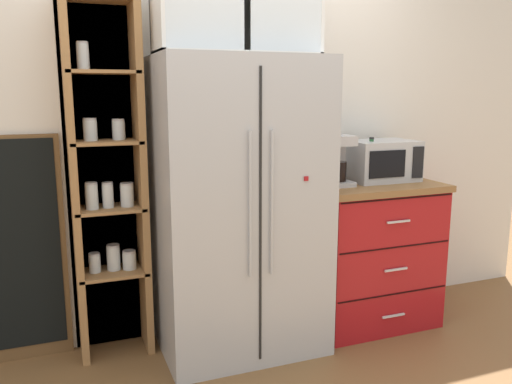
{
  "coord_description": "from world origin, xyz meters",
  "views": [
    {
      "loc": [
        -0.97,
        -2.73,
        1.51
      ],
      "look_at": [
        0.1,
        0.03,
        0.94
      ],
      "focal_mm": 36.48,
      "sensor_mm": 36.0,
      "label": 1
    }
  ],
  "objects": [
    {
      "name": "refrigerator",
      "position": [
        0.0,
        0.03,
        0.85
      ],
      "size": [
        0.93,
        0.66,
        1.7
      ],
      "color": "#B7BABF",
      "rests_on": "ground"
    },
    {
      "name": "coffee_maker",
      "position": [
        0.64,
        0.07,
        1.09
      ],
      "size": [
        0.17,
        0.2,
        0.31
      ],
      "color": "#B7B7BC",
      "rests_on": "counter_cabinet"
    },
    {
      "name": "microwave",
      "position": [
        1.0,
        0.11,
        1.07
      ],
      "size": [
        0.44,
        0.33,
        0.26
      ],
      "color": "#B7BABF",
      "rests_on": "counter_cabinet"
    },
    {
      "name": "ground_plane",
      "position": [
        0.0,
        0.0,
        0.0
      ],
      "size": [
        10.59,
        10.59,
        0.0
      ],
      "primitive_type": "plane",
      "color": "brown"
    },
    {
      "name": "pantry_shelf_column",
      "position": [
        -0.71,
        0.28,
        1.03
      ],
      "size": [
        0.44,
        0.29,
        2.03
      ],
      "color": "brown",
      "rests_on": "ground"
    },
    {
      "name": "wall_back_cream",
      "position": [
        0.0,
        0.4,
        1.27
      ],
      "size": [
        4.9,
        0.1,
        2.55
      ],
      "primitive_type": "cube",
      "color": "silver",
      "rests_on": "ground"
    },
    {
      "name": "chalkboard_menu",
      "position": [
        -1.25,
        0.33,
        0.65
      ],
      "size": [
        0.6,
        0.04,
        1.28
      ],
      "color": "brown",
      "rests_on": "ground"
    },
    {
      "name": "counter_cabinet",
      "position": [
        0.91,
        0.06,
        0.47
      ],
      "size": [
        0.83,
        0.61,
        0.94
      ],
      "color": "#A8161C",
      "rests_on": "ground"
    },
    {
      "name": "mug_cream",
      "position": [
        0.91,
        0.02,
        0.99
      ],
      "size": [
        0.12,
        0.08,
        0.1
      ],
      "color": "silver",
      "rests_on": "counter_cabinet"
    },
    {
      "name": "mug_sage",
      "position": [
        0.91,
        0.12,
        0.99
      ],
      "size": [
        0.11,
        0.08,
        0.1
      ],
      "color": "#8CA37F",
      "rests_on": "counter_cabinet"
    },
    {
      "name": "bottle_green",
      "position": [
        0.91,
        0.08,
        1.06
      ],
      "size": [
        0.07,
        0.07,
        0.29
      ],
      "color": "#285B33",
      "rests_on": "counter_cabinet"
    }
  ]
}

